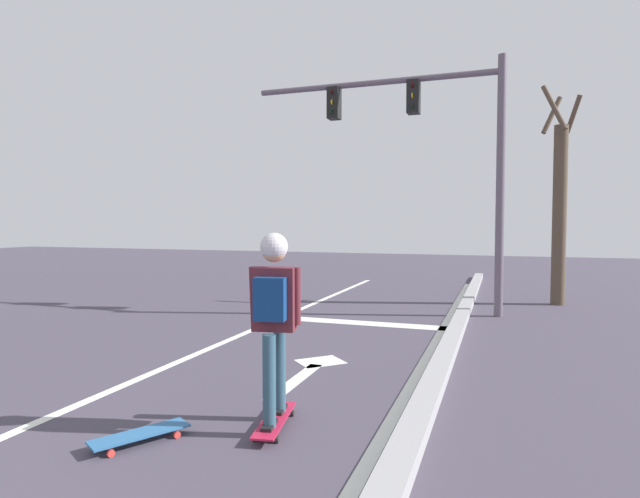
{
  "coord_description": "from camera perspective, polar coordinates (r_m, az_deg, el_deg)",
  "views": [
    {
      "loc": [
        3.56,
        0.51,
        1.77
      ],
      "look_at": [
        1.17,
        7.31,
        1.41
      ],
      "focal_mm": 28.95,
      "sensor_mm": 36.0,
      "label": 1
    }
  ],
  "objects": [
    {
      "name": "skater",
      "position": [
        4.43,
        -5.13,
        -5.95
      ],
      "size": [
        0.44,
        0.61,
        1.61
      ],
      "color": "#2D4F61",
      "rests_on": "skateboard"
    },
    {
      "name": "lane_arrow_head",
      "position": [
        6.75,
        0.05,
        -12.32
      ],
      "size": [
        0.71,
        0.71,
        0.01
      ],
      "primitive_type": "cube",
      "rotation": [
        0.0,
        0.0,
        0.79
      ],
      "color": "silver",
      "rests_on": "ground"
    },
    {
      "name": "lane_line_curbside",
      "position": [
        5.84,
        9.89,
        -14.8
      ],
      "size": [
        0.12,
        20.0,
        0.01
      ],
      "primitive_type": "cube",
      "color": "silver",
      "rests_on": "ground"
    },
    {
      "name": "lane_arrow_stem",
      "position": [
        5.98,
        -2.73,
        -14.32
      ],
      "size": [
        0.16,
        1.4,
        0.01
      ],
      "primitive_type": "cube",
      "color": "silver",
      "rests_on": "ground"
    },
    {
      "name": "traffic_signal_mast",
      "position": [
        10.53,
        11.75,
        12.47
      ],
      "size": [
        5.0,
        0.34,
        4.9
      ],
      "color": "#605461",
      "rests_on": "ground"
    },
    {
      "name": "skateboard",
      "position": [
        4.71,
        -5.02,
        -18.32
      ],
      "size": [
        0.34,
        0.89,
        0.08
      ],
      "color": "#B31B3A",
      "rests_on": "ground"
    },
    {
      "name": "stop_bar",
      "position": [
        9.26,
        4.61,
        -8.15
      ],
      "size": [
        3.11,
        0.4,
        0.01
      ],
      "primitive_type": "cube",
      "color": "silver",
      "rests_on": "ground"
    },
    {
      "name": "lane_line_center",
      "position": [
        6.95,
        -15.58,
        -11.98
      ],
      "size": [
        0.12,
        20.0,
        0.01
      ],
      "primitive_type": "cube",
      "color": "silver",
      "rests_on": "ground"
    },
    {
      "name": "roadside_tree",
      "position": [
        12.29,
        24.94,
        4.22
      ],
      "size": [
        0.87,
        0.89,
        4.71
      ],
      "color": "brown",
      "rests_on": "ground"
    },
    {
      "name": "curb_strip",
      "position": [
        5.79,
        12.42,
        -14.3
      ],
      "size": [
        0.24,
        24.0,
        0.14
      ],
      "primitive_type": "cube",
      "color": "#989799",
      "rests_on": "ground"
    },
    {
      "name": "spare_skateboard",
      "position": [
        4.65,
        -19.25,
        -18.78
      ],
      "size": [
        0.58,
        0.78,
        0.08
      ],
      "color": "#2C6194",
      "rests_on": "ground"
    }
  ]
}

